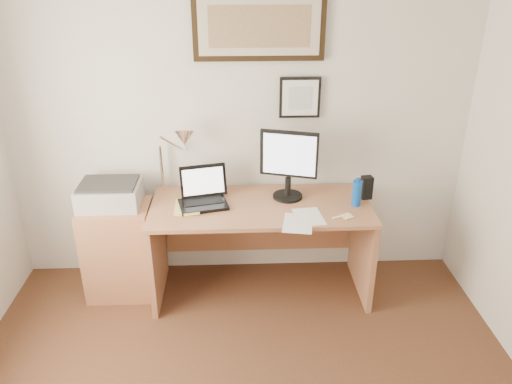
{
  "coord_description": "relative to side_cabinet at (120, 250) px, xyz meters",
  "views": [
    {
      "loc": [
        -0.02,
        -1.6,
        2.37
      ],
      "look_at": [
        0.11,
        1.43,
        0.95
      ],
      "focal_mm": 35.0,
      "sensor_mm": 36.0,
      "label": 1
    }
  ],
  "objects": [
    {
      "name": "wall_back",
      "position": [
        0.92,
        0.32,
        0.89
      ],
      "size": [
        3.5,
        0.02,
        2.5
      ],
      "primitive_type": "cube",
      "color": "silver",
      "rests_on": "ground"
    },
    {
      "name": "picture_small",
      "position": [
        1.37,
        0.29,
        1.09
      ],
      "size": [
        0.3,
        0.03,
        0.3
      ],
      "color": "black",
      "rests_on": "wall_back"
    },
    {
      "name": "speaker",
      "position": [
        1.86,
        0.03,
        0.47
      ],
      "size": [
        0.09,
        0.08,
        0.17
      ],
      "primitive_type": "cube",
      "rotation": [
        0.0,
        0.0,
        0.15
      ],
      "color": "black",
      "rests_on": "desk"
    },
    {
      "name": "laptop",
      "position": [
        0.65,
        -0.0,
        0.44
      ],
      "size": [
        0.39,
        0.37,
        0.26
      ],
      "color": "black",
      "rests_on": "desk"
    },
    {
      "name": "paper_sheet_b",
      "position": [
        1.31,
        -0.34,
        0.39
      ],
      "size": [
        0.24,
        0.31,
        0.0
      ],
      "primitive_type": "cube",
      "rotation": [
        0.0,
        0.0,
        -0.18
      ],
      "color": "white",
      "rests_on": "desk"
    },
    {
      "name": "book",
      "position": [
        0.45,
        -0.08,
        0.39
      ],
      "size": [
        0.19,
        0.25,
        0.02
      ],
      "primitive_type": "imported",
      "rotation": [
        0.0,
        0.0,
        0.04
      ],
      "color": "#E8E06D",
      "rests_on": "desk"
    },
    {
      "name": "paper_sheet_a",
      "position": [
        1.39,
        -0.25,
        0.39
      ],
      "size": [
        0.22,
        0.29,
        0.0
      ],
      "primitive_type": "cube",
      "rotation": [
        0.0,
        0.0,
        0.12
      ],
      "color": "white",
      "rests_on": "desk"
    },
    {
      "name": "printer",
      "position": [
        -0.03,
        0.04,
        0.45
      ],
      "size": [
        0.44,
        0.34,
        0.18
      ],
      "color": "#A9A9AC",
      "rests_on": "side_cabinet"
    },
    {
      "name": "bottle_cap",
      "position": [
        1.76,
        -0.09,
        0.59
      ],
      "size": [
        0.03,
        0.03,
        0.02
      ],
      "primitive_type": "cylinder",
      "color": "#0D4CB5",
      "rests_on": "water_bottle"
    },
    {
      "name": "desk_lamp",
      "position": [
        0.51,
        0.13,
        0.82
      ],
      "size": [
        0.29,
        0.27,
        0.53
      ],
      "color": "silver",
      "rests_on": "desk"
    },
    {
      "name": "marker_pen",
      "position": [
        1.62,
        -0.27,
        0.39
      ],
      "size": [
        0.14,
        0.06,
        0.02
      ],
      "primitive_type": "cylinder",
      "rotation": [
        0.0,
        1.57,
        0.35
      ],
      "color": "white",
      "rests_on": "desk"
    },
    {
      "name": "sticky_pad",
      "position": [
        1.66,
        -0.26,
        0.39
      ],
      "size": [
        0.1,
        0.1,
        0.01
      ],
      "primitive_type": "cube",
      "rotation": [
        0.0,
        0.0,
        0.44
      ],
      "color": "#FFEF78",
      "rests_on": "desk"
    },
    {
      "name": "side_cabinet",
      "position": [
        0.0,
        0.0,
        0.0
      ],
      "size": [
        0.5,
        0.4,
        0.73
      ],
      "primitive_type": "cube",
      "color": "#9D6342",
      "rests_on": "floor"
    },
    {
      "name": "water_bottle",
      "position": [
        1.76,
        -0.09,
        0.48
      ],
      "size": [
        0.07,
        0.07,
        0.19
      ],
      "primitive_type": "cylinder",
      "color": "#0D4CB5",
      "rests_on": "desk"
    },
    {
      "name": "desk",
      "position": [
        1.07,
        0.04,
        0.15
      ],
      "size": [
        1.6,
        0.7,
        0.75
      ],
      "color": "#9D6342",
      "rests_on": "floor"
    },
    {
      "name": "picture_large",
      "position": [
        1.07,
        0.29,
        1.59
      ],
      "size": [
        0.92,
        0.04,
        0.47
      ],
      "color": "black",
      "rests_on": "wall_back"
    },
    {
      "name": "lcd_monitor",
      "position": [
        1.28,
        0.06,
        0.68
      ],
      "size": [
        0.41,
        0.22,
        0.52
      ],
      "color": "black",
      "rests_on": "desk"
    }
  ]
}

